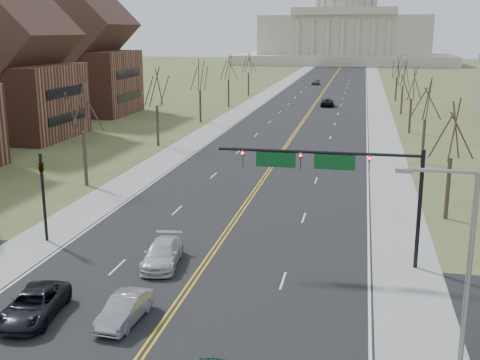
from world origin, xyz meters
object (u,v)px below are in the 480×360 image
at_px(signal_left, 43,187).
at_px(car_far_nb, 327,102).
at_px(signal_mast, 333,170).
at_px(car_sb_outer_lead, 34,305).
at_px(car_sb_inner_lead, 125,309).
at_px(car_sb_inner_second, 162,254).
at_px(car_far_sb, 316,82).
at_px(street_light, 461,273).

height_order(signal_left, car_far_nb, signal_left).
xyz_separation_m(signal_mast, signal_left, (-18.95, 0.00, -2.05)).
height_order(car_sb_outer_lead, car_far_nb, car_far_nb).
height_order(signal_left, car_sb_outer_lead, signal_left).
height_order(car_sb_inner_lead, car_sb_outer_lead, car_sb_outer_lead).
bearing_deg(car_sb_inner_lead, car_sb_inner_second, 98.37).
distance_m(car_sb_outer_lead, car_sb_inner_second, 8.81).
relative_size(signal_left, car_far_nb, 1.14).
height_order(car_sb_inner_lead, car_sb_inner_second, car_sb_inner_second).
bearing_deg(car_far_sb, street_light, -77.36).
bearing_deg(car_sb_inner_lead, signal_mast, 50.85).
bearing_deg(signal_mast, car_sb_outer_lead, -143.01).
xyz_separation_m(car_sb_inner_lead, car_sb_outer_lead, (-4.55, -0.47, 0.03)).
relative_size(car_sb_inner_second, car_far_nb, 0.93).
distance_m(car_sb_outer_lead, car_far_sb, 135.25).
distance_m(signal_mast, car_sb_inner_second, 11.39).
bearing_deg(street_light, signal_mast, 111.41).
distance_m(street_light, car_far_sb, 139.26).
bearing_deg(street_light, car_far_sb, 96.59).
distance_m(signal_left, street_light, 27.78).
relative_size(car_sb_inner_second, car_far_sb, 1.14).
distance_m(signal_mast, signal_left, 19.06).
bearing_deg(signal_mast, car_sb_inner_lead, -133.05).
bearing_deg(street_light, car_sb_outer_lead, 170.93).
bearing_deg(car_far_nb, car_sb_outer_lead, 81.94).
xyz_separation_m(street_light, car_sb_inner_lead, (-14.60, 3.53, -4.55)).
relative_size(street_light, car_far_nb, 1.72).
bearing_deg(car_sb_outer_lead, street_light, -15.74).
xyz_separation_m(car_sb_inner_lead, car_sb_inner_second, (-0.58, 7.39, 0.04)).
distance_m(car_sb_inner_second, car_far_sb, 127.36).
bearing_deg(car_far_nb, signal_left, 77.57).
bearing_deg(signal_mast, car_sb_inner_second, -165.38).
relative_size(signal_left, car_sb_inner_second, 1.23).
distance_m(street_light, car_sb_inner_lead, 15.70).
bearing_deg(car_sb_inner_lead, street_light, -9.69).
height_order(signal_left, car_sb_inner_second, signal_left).
relative_size(car_sb_inner_lead, car_far_sb, 0.94).
height_order(signal_mast, car_sb_inner_second, signal_mast).
bearing_deg(car_sb_inner_second, car_far_nb, 79.05).
bearing_deg(car_sb_inner_second, car_far_sb, 82.91).
xyz_separation_m(signal_mast, car_far_sb, (-10.69, 124.77, -5.02)).
relative_size(car_far_nb, car_far_sb, 1.22).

